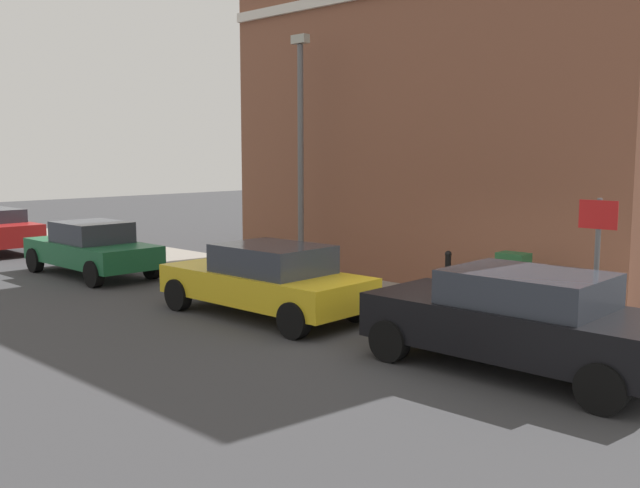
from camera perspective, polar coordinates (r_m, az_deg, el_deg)
name	(u,v)px	position (r m, az deg, el deg)	size (l,w,h in m)	color
ground	(433,340)	(12.21, 9.05, -7.64)	(80.00, 80.00, 0.00)	#38383A
sidewalk	(275,278)	(17.49, -3.65, -2.78)	(2.54, 30.00, 0.15)	gray
corner_building	(473,84)	(19.17, 12.21, 12.43)	(6.70, 10.70, 9.80)	brown
car_black	(518,319)	(10.60, 15.58, -5.81)	(1.97, 4.32, 1.48)	black
car_yellow	(266,279)	(13.68, -4.32, -2.83)	(1.96, 4.39, 1.41)	gold
car_green	(92,248)	(19.14, -17.85, -0.32)	(1.84, 4.24, 1.39)	#195933
utility_cabinet	(512,286)	(13.71, 15.19, -3.25)	(0.46, 0.61, 1.15)	#1E4C28
bollard_near_cabinet	(448,274)	(14.54, 10.21, -2.42)	(0.14, 0.14, 1.04)	black
bollard_far_kerb	(334,272)	(14.65, 1.16, -2.23)	(0.14, 0.14, 1.04)	black
street_sign	(597,250)	(11.69, 21.34, -0.42)	(0.08, 0.60, 2.30)	#59595B
lamppost	(301,146)	(17.02, -1.57, 7.87)	(0.20, 0.44, 5.72)	#59595B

